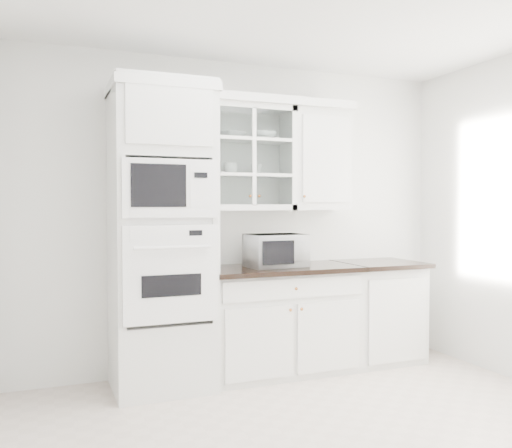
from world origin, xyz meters
name	(u,v)px	position (x,y,z in m)	size (l,w,h in m)	color
ground	(336,445)	(0.00, 0.00, 0.01)	(4.00, 3.50, 0.01)	beige
room_shell	(305,155)	(0.00, 0.43, 1.78)	(4.00, 3.50, 2.70)	white
oven_column	(162,236)	(-0.75, 1.42, 1.20)	(0.76, 0.68, 2.40)	silver
base_cabinet_run	(280,319)	(0.28, 1.45, 0.46)	(1.32, 0.67, 0.92)	silver
extra_base_cabinet	(378,310)	(1.28, 1.45, 0.46)	(0.72, 0.67, 0.92)	silver
upper_cabinet_glass	(247,158)	(0.03, 1.58, 1.85)	(0.80, 0.33, 0.90)	silver
upper_cabinet_solid	(316,160)	(0.71, 1.58, 1.85)	(0.55, 0.33, 0.90)	silver
crown_molding	(236,100)	(-0.07, 1.56, 2.33)	(2.14, 0.38, 0.07)	white
countertop_microwave	(275,250)	(0.22, 1.41, 1.06)	(0.48, 0.40, 0.28)	white
bowl_a	(232,135)	(-0.10, 1.60, 2.04)	(0.24, 0.24, 0.06)	white
bowl_b	(264,136)	(0.18, 1.57, 2.04)	(0.22, 0.22, 0.07)	white
cup_a	(231,168)	(-0.12, 1.59, 1.76)	(0.12, 0.12, 0.09)	white
cup_b	(256,169)	(0.12, 1.60, 1.76)	(0.10, 0.10, 0.09)	white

